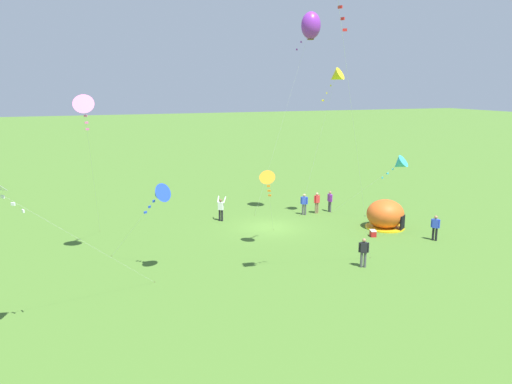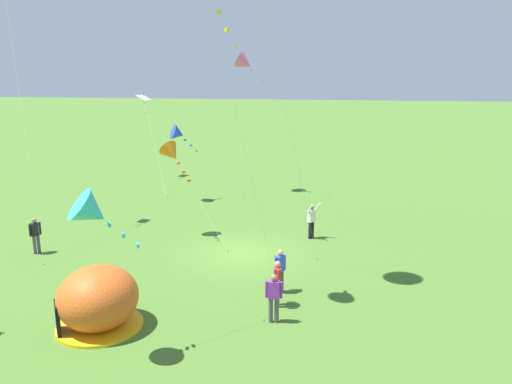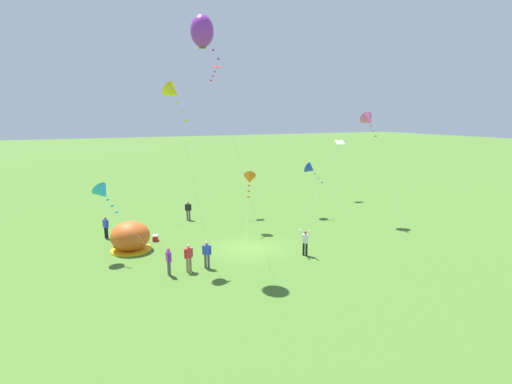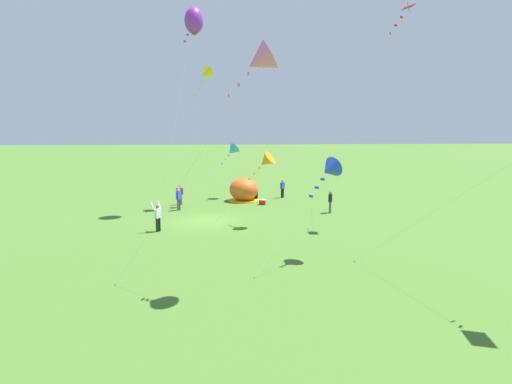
{
  "view_description": "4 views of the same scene",
  "coord_description": "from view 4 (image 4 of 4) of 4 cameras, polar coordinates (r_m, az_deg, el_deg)",
  "views": [
    {
      "loc": [
        13.47,
        32.38,
        10.18
      ],
      "look_at": [
        3.34,
        5.87,
        4.08
      ],
      "focal_mm": 35.0,
      "sensor_mm": 36.0,
      "label": 1
    },
    {
      "loc": [
        -21.54,
        -4.87,
        8.13
      ],
      "look_at": [
        3.49,
        0.02,
        2.14
      ],
      "focal_mm": 35.0,
      "sensor_mm": 36.0,
      "label": 2
    },
    {
      "loc": [
        -11.08,
        -24.99,
        9.41
      ],
      "look_at": [
        2.64,
        4.5,
        3.09
      ],
      "focal_mm": 28.0,
      "sensor_mm": 36.0,
      "label": 3
    },
    {
      "loc": [
        27.83,
        0.97,
        6.36
      ],
      "look_at": [
        1.13,
        3.39,
        2.18
      ],
      "focal_mm": 28.0,
      "sensor_mm": 36.0,
      "label": 4
    }
  ],
  "objects": [
    {
      "name": "person_strolling",
      "position": [
        32.38,
        -11.0,
        -0.9
      ],
      "size": [
        0.5,
        0.41,
        1.72
      ],
      "color": "#4C4C51",
      "rests_on": "ground"
    },
    {
      "name": "person_far_back",
      "position": [
        25.88,
        -13.87,
        -3.36
      ],
      "size": [
        0.71,
        0.69,
        1.89
      ],
      "color": "black",
      "rests_on": "ground"
    },
    {
      "name": "kite_blue",
      "position": [
        19.61,
        10.4,
        3.15
      ],
      "size": [
        3.1,
        4.58,
        5.08
      ],
      "color": "silver",
      "rests_on": "ground"
    },
    {
      "name": "ground_plane",
      "position": [
        28.57,
        -7.0,
        -4.07
      ],
      "size": [
        300.0,
        300.0,
        0.0
      ],
      "primitive_type": "plane",
      "color": "#477028"
    },
    {
      "name": "cooler_box",
      "position": [
        34.34,
        0.92,
        -1.44
      ],
      "size": [
        0.52,
        0.62,
        0.44
      ],
      "color": "red",
      "rests_on": "ground"
    },
    {
      "name": "kite_cyan",
      "position": [
        37.32,
        -3.43,
        5.92
      ],
      "size": [
        3.93,
        5.13,
        5.13
      ],
      "color": "silver",
      "rests_on": "ground"
    },
    {
      "name": "kite_red",
      "position": [
        29.13,
        20.07,
        22.13
      ],
      "size": [
        5.87,
        5.0,
        14.29
      ],
      "color": "silver",
      "rests_on": "ground"
    },
    {
      "name": "kite_pink",
      "position": [
        15.76,
        0.5,
        18.26
      ],
      "size": [
        1.36,
        6.69,
        9.67
      ],
      "color": "silver",
      "rests_on": "ground"
    },
    {
      "name": "person_with_toddler",
      "position": [
        31.32,
        10.56,
        -1.22
      ],
      "size": [
        0.54,
        0.38,
        1.72
      ],
      "color": "#4C4C51",
      "rests_on": "ground"
    },
    {
      "name": "person_center_field",
      "position": [
        33.54,
        -10.93,
        -0.56
      ],
      "size": [
        0.58,
        0.32,
        1.72
      ],
      "color": "#8C7251",
      "rests_on": "ground"
    },
    {
      "name": "person_near_tent",
      "position": [
        34.76,
        -10.83,
        -0.24
      ],
      "size": [
        0.26,
        0.59,
        1.72
      ],
      "color": "#4C4C51",
      "rests_on": "ground"
    },
    {
      "name": "kite_yellow",
      "position": [
        33.25,
        -7.28,
        16.4
      ],
      "size": [
        2.46,
        2.87,
        11.43
      ],
      "color": "silver",
      "rests_on": "ground"
    },
    {
      "name": "kite_purple",
      "position": [
        32.26,
        -8.87,
        23.01
      ],
      "size": [
        3.95,
        3.42,
        15.27
      ],
      "color": "silver",
      "rests_on": "ground"
    },
    {
      "name": "person_watching_sky",
      "position": [
        37.76,
        3.8,
        0.62
      ],
      "size": [
        0.42,
        0.48,
        1.72
      ],
      "color": "black",
      "rests_on": "ground"
    },
    {
      "name": "popup_tent",
      "position": [
        36.06,
        -1.73,
        0.3
      ],
      "size": [
        2.81,
        2.81,
        2.1
      ],
      "color": "#D8591E",
      "rests_on": "ground"
    },
    {
      "name": "kite_orange",
      "position": [
        26.27,
        1.4,
        4.41
      ],
      "size": [
        2.53,
        4.06,
        4.97
      ],
      "color": "silver",
      "rests_on": "ground"
    }
  ]
}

